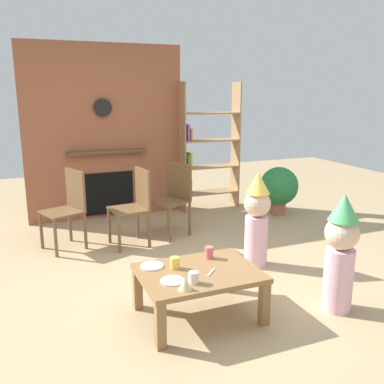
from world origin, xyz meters
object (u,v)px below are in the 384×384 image
potted_plant_tall (279,187)px  paper_cup_near_left (209,252)px  dining_chair_left (69,204)px  paper_cup_center (175,263)px  child_in_pink (257,217)px  paper_plate_front (152,266)px  dining_chair_middle (136,202)px  dining_chair_right (174,195)px  birthday_cake_slice (185,284)px  coffee_table (199,278)px  bookshelf (206,152)px  paper_plate_rear (172,281)px  child_with_cone_hat (341,250)px  paper_cup_near_right (193,278)px

potted_plant_tall → paper_cup_near_left: bearing=-135.2°
potted_plant_tall → dining_chair_left: bearing=-175.5°
paper_cup_center → child_in_pink: size_ratio=0.10×
paper_plate_front → potted_plant_tall: (2.54, 2.01, 0.01)m
dining_chair_middle → paper_cup_center: bearing=79.5°
potted_plant_tall → dining_chair_right: bearing=-171.3°
birthday_cake_slice → coffee_table: bearing=50.3°
paper_cup_near_left → potted_plant_tall: 2.87m
paper_cup_near_left → dining_chair_left: dining_chair_left is taller
paper_cup_near_left → dining_chair_right: 1.79m
bookshelf → paper_plate_front: (-1.68, -2.70, -0.48)m
paper_plate_rear → birthday_cake_slice: birthday_cake_slice is taller
paper_cup_center → birthday_cake_slice: (-0.06, -0.38, -0.00)m
paper_cup_center → child_in_pink: (1.11, 0.61, 0.08)m
child_with_cone_hat → child_in_pink: 1.07m
coffee_table → paper_plate_rear: paper_plate_rear is taller
paper_cup_near_right → birthday_cake_slice: same height
child_in_pink → dining_chair_right: size_ratio=1.10×
paper_cup_near_left → child_in_pink: child_in_pink is taller
dining_chair_middle → potted_plant_tall: dining_chair_middle is taller
birthday_cake_slice → dining_chair_right: size_ratio=0.11×
child_in_pink → dining_chair_middle: 1.46m
paper_cup_near_right → dining_chair_middle: bearing=87.4°
paper_plate_front → dining_chair_middle: size_ratio=0.21×
coffee_table → dining_chair_middle: dining_chair_middle is taller
paper_cup_center → paper_plate_front: (-0.16, 0.10, -0.04)m
paper_cup_center → dining_chair_right: size_ratio=0.10×
paper_cup_center → dining_chair_left: bearing=107.7°
bookshelf → potted_plant_tall: bearing=-38.7°
child_with_cone_hat → dining_chair_middle: bearing=-45.2°
child_with_cone_hat → dining_chair_right: (-0.60, 2.30, -0.01)m
coffee_table → birthday_cake_slice: (-0.22, -0.26, 0.11)m
paper_cup_near_left → paper_cup_center: size_ratio=1.07×
paper_cup_near_right → dining_chair_right: size_ratio=0.10×
dining_chair_right → paper_plate_rear: bearing=42.9°
paper_plate_front → dining_chair_left: (-0.44, 1.78, 0.11)m
paper_plate_front → child_with_cone_hat: child_with_cone_hat is taller
coffee_table → paper_plate_front: paper_plate_front is taller
paper_plate_front → dining_chair_left: size_ratio=0.21×
bookshelf → dining_chair_left: 2.34m
coffee_table → paper_cup_center: size_ratio=9.88×
paper_plate_rear → child_in_pink: bearing=34.4°
paper_cup_center → birthday_cake_slice: bearing=-98.8°
paper_plate_front → potted_plant_tall: size_ratio=0.27×
paper_cup_center → potted_plant_tall: size_ratio=0.13×
coffee_table → paper_plate_front: (-0.32, 0.22, 0.07)m
paper_cup_center → paper_plate_front: 0.19m
paper_cup_center → dining_chair_middle: bearing=85.7°
paper_plate_front → child_with_cone_hat: (1.42, -0.55, 0.13)m
paper_plate_rear → birthday_cake_slice: size_ratio=1.76×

